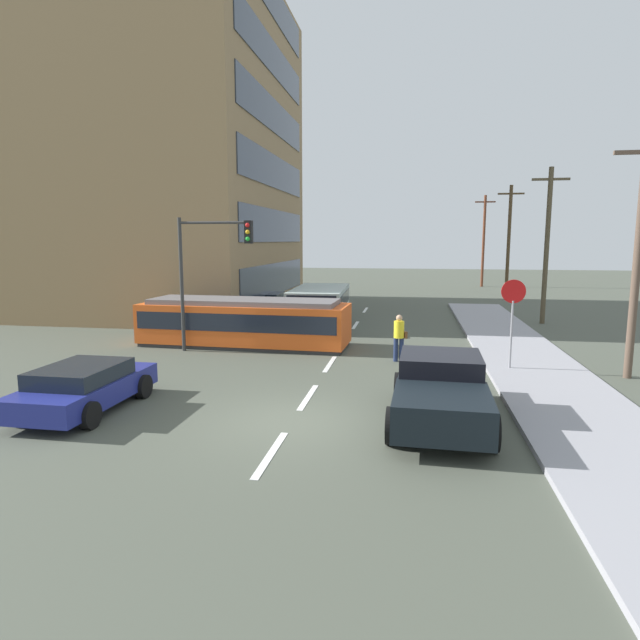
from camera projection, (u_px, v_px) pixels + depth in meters
name	position (u px, v px, depth m)	size (l,w,h in m)	color
ground_plane	(344.00, 343.00, 22.45)	(120.00, 120.00, 0.00)	#494E42
sidewalk_curb_right	(536.00, 370.00, 17.41)	(3.20, 36.00, 0.14)	#94949A
lane_stripe_0	(271.00, 454.00, 10.74)	(0.16, 2.40, 0.01)	silver
lane_stripe_1	(308.00, 397.00, 14.65)	(0.16, 2.40, 0.01)	silver
lane_stripe_2	(330.00, 364.00, 18.55)	(0.16, 2.40, 0.01)	silver
lane_stripe_3	(355.00, 325.00, 27.05)	(0.16, 2.40, 0.01)	silver
lane_stripe_4	(365.00, 310.00, 32.90)	(0.16, 2.40, 0.01)	silver
corner_building	(152.00, 153.00, 33.09)	(15.62, 16.82, 19.20)	#90744E
streetcar_tram	(244.00, 322.00, 21.70)	(8.53, 2.87, 1.91)	#DC541B
city_bus	(320.00, 304.00, 26.70)	(2.73, 6.01, 1.91)	#A8B9B1
pedestrian_crossing	(399.00, 335.00, 18.84)	(0.48, 0.36, 1.67)	#1D294D
pickup_truck_parked	(440.00, 390.00, 12.47)	(2.39, 5.06, 1.55)	black
parked_sedan_near	(84.00, 386.00, 13.43)	(2.07, 4.12, 1.19)	navy
parked_sedan_mid	(232.00, 316.00, 25.93)	(2.15, 4.40, 1.19)	navy
parked_sedan_far	(268.00, 302.00, 31.62)	(2.07, 4.05, 1.19)	black
stop_sign	(513.00, 305.00, 17.14)	(0.76, 0.07, 2.88)	gray
traffic_light_mast	(209.00, 258.00, 20.10)	(2.91, 0.33, 5.11)	#333333
utility_pole_near	(638.00, 252.00, 16.14)	(1.80, 0.24, 7.43)	brown
utility_pole_mid	(547.00, 243.00, 27.02)	(1.80, 0.24, 7.86)	brown
utility_pole_far	(509.00, 241.00, 38.18)	(1.80, 0.24, 8.11)	brown
utility_pole_distant	(484.00, 239.00, 48.87)	(1.80, 0.24, 8.29)	brown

